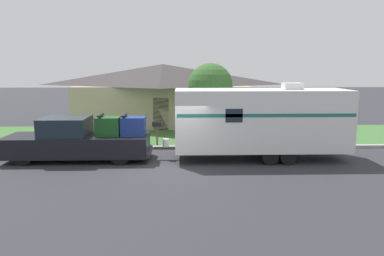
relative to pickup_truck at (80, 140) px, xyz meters
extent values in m
plane|color=#2D2D33|center=(4.26, -1.62, -0.88)|extent=(120.00, 120.00, 0.00)
cube|color=#999993|center=(4.26, 2.13, -0.81)|extent=(80.00, 0.30, 0.14)
cube|color=#3D6B33|center=(4.26, 5.78, -0.87)|extent=(80.00, 7.00, 0.03)
cube|color=tan|center=(3.14, 10.84, 0.51)|extent=(11.61, 6.57, 2.78)
pyramid|color=#3D3838|center=(3.14, 10.84, 2.63)|extent=(12.54, 7.10, 1.46)
cube|color=#4C3828|center=(3.14, 7.59, 0.17)|extent=(1.00, 0.06, 2.10)
cylinder|color=black|center=(-2.18, -0.86, -0.46)|extent=(0.85, 0.28, 0.85)
cylinder|color=black|center=(-2.18, 0.86, -0.46)|extent=(0.85, 0.28, 0.85)
cylinder|color=black|center=(1.87, -0.86, -0.46)|extent=(0.85, 0.28, 0.85)
cylinder|color=black|center=(1.87, 0.86, -0.46)|extent=(0.85, 0.28, 0.85)
cube|color=black|center=(-1.27, 0.00, -0.22)|extent=(3.78, 2.08, 0.87)
cube|color=#19232D|center=(-0.59, 0.00, 0.61)|extent=(1.97, 1.91, 0.80)
cube|color=black|center=(1.80, 0.00, -0.22)|extent=(2.35, 2.08, 0.87)
cube|color=#333333|center=(3.04, 0.00, -0.53)|extent=(0.12, 1.87, 0.20)
cube|color=#194C1E|center=(1.28, 0.00, 0.62)|extent=(1.08, 0.87, 0.80)
cube|color=black|center=(0.94, 0.00, 1.10)|extent=(0.10, 0.96, 0.08)
cube|color=navy|center=(2.32, 0.00, 0.62)|extent=(1.08, 0.87, 0.80)
cube|color=black|center=(1.97, 0.00, 1.10)|extent=(0.10, 0.96, 0.08)
cylinder|color=black|center=(8.15, -1.08, -0.54)|extent=(0.69, 0.22, 0.69)
cylinder|color=black|center=(8.15, 1.08, -0.54)|extent=(0.69, 0.22, 0.69)
cylinder|color=black|center=(8.90, -1.08, -0.54)|extent=(0.69, 0.22, 0.69)
cylinder|color=black|center=(8.90, 1.08, -0.54)|extent=(0.69, 0.22, 0.69)
cube|color=silver|center=(7.93, 0.00, 0.89)|extent=(7.48, 2.44, 2.62)
cube|color=#1E6660|center=(7.93, -1.23, 1.22)|extent=(7.33, 0.01, 0.14)
cube|color=#383838|center=(3.71, 0.00, -0.37)|extent=(0.96, 0.12, 0.10)
cylinder|color=silver|center=(3.75, 0.00, -0.14)|extent=(0.28, 0.28, 0.36)
cube|color=silver|center=(9.27, 0.00, 2.34)|extent=(0.80, 0.68, 0.28)
cube|color=#19232D|center=(6.58, -1.23, 1.22)|extent=(0.70, 0.01, 0.56)
cylinder|color=brown|center=(3.18, 2.93, -0.37)|extent=(0.09, 0.09, 1.02)
cube|color=black|center=(3.18, 2.93, 0.25)|extent=(0.48, 0.20, 0.22)
cylinder|color=brown|center=(6.12, 5.31, 0.13)|extent=(0.24, 0.24, 2.02)
sphere|color=#38662D|center=(6.12, 5.31, 2.11)|extent=(2.57, 2.57, 2.57)
camera|label=1|loc=(4.43, -16.18, 3.18)|focal=35.00mm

